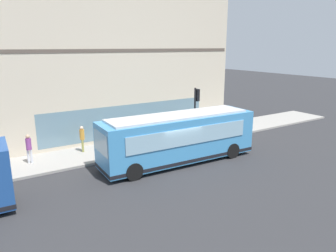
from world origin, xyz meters
The scene contains 9 objects.
ground centered at (0.00, 0.00, 0.00)m, with size 120.00×120.00×0.00m, color #2D2D30.
sidewalk_curb centered at (4.43, 0.00, 0.07)m, with size 3.65×40.00×0.15m, color #9E9991.
building_corner centered at (10.41, 0.00, 6.17)m, with size 8.36×19.24×12.36m.
city_bus_nearside centered at (0.29, -0.52, 1.55)m, with size 2.91×10.13×3.07m.
traffic_light_near_corner centered at (3.26, -4.13, 2.92)m, with size 0.32×0.49×3.98m.
fire_hydrant centered at (4.02, 0.67, 0.51)m, with size 0.35×0.35×0.74m.
pedestrian_near_building_entrance centered at (5.06, 4.07, 1.18)m, with size 0.32×0.32×1.78m.
pedestrian_near_hydrant centered at (4.62, 7.49, 1.21)m, with size 0.32×0.32×1.82m.
newspaper_vending_box centered at (3.24, 2.91, 0.60)m, with size 0.44×0.43×0.90m.
Camera 1 is at (-15.26, 10.15, 7.14)m, focal length 33.83 mm.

